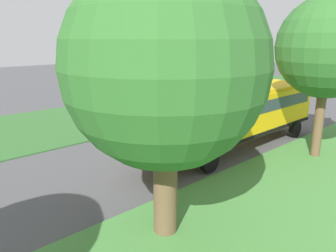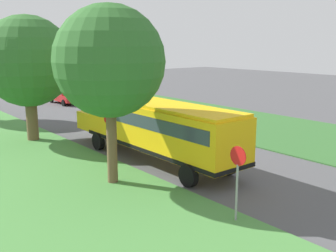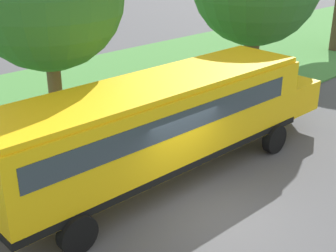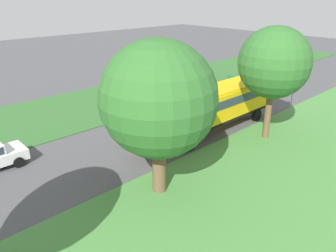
{
  "view_description": "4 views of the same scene",
  "coord_description": "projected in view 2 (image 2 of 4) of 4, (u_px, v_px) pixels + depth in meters",
  "views": [
    {
      "loc": [
        -12.32,
        14.88,
        5.81
      ],
      "look_at": [
        -0.34,
        3.87,
        1.41
      ],
      "focal_mm": 35.0,
      "sensor_mm": 36.0,
      "label": 1
    },
    {
      "loc": [
        -14.48,
        -15.54,
        6.12
      ],
      "look_at": [
        0.32,
        2.62,
        1.18
      ],
      "focal_mm": 42.0,
      "sensor_mm": 36.0,
      "label": 2
    },
    {
      "loc": [
        7.06,
        -8.2,
        7.13
      ],
      "look_at": [
        -2.59,
        0.8,
        1.52
      ],
      "focal_mm": 50.0,
      "sensor_mm": 36.0,
      "label": 3
    },
    {
      "loc": [
        -16.63,
        18.61,
        9.7
      ],
      "look_at": [
        -1.78,
        4.59,
        1.29
      ],
      "focal_mm": 35.0,
      "sensor_mm": 36.0,
      "label": 4
    }
  ],
  "objects": [
    {
      "name": "ground_plane",
      "position": [
        193.0,
        155.0,
        22.0
      ],
      "size": [
        120.0,
        120.0,
        0.0
      ],
      "primitive_type": "plane",
      "color": "#4C4C4F"
    },
    {
      "name": "grass_verge",
      "position": [
        11.0,
        197.0,
        15.81
      ],
      "size": [
        12.0,
        80.0,
        0.08
      ],
      "primitive_type": "cube",
      "color": "#47843D",
      "rests_on": "ground"
    },
    {
      "name": "grass_far_side",
      "position": [
        287.0,
        132.0,
        27.56
      ],
      "size": [
        10.0,
        80.0,
        0.07
      ],
      "primitive_type": "cube",
      "color": "#33662D",
      "rests_on": "ground"
    },
    {
      "name": "school_bus",
      "position": [
        156.0,
        125.0,
        20.5
      ],
      "size": [
        2.84,
        12.42,
        3.16
      ],
      "color": "yellow",
      "rests_on": "ground"
    },
    {
      "name": "car_white_nearest",
      "position": [
        103.0,
        104.0,
        34.82
      ],
      "size": [
        2.02,
        4.4,
        1.56
      ],
      "color": "silver",
      "rests_on": "ground"
    },
    {
      "name": "car_red_middle",
      "position": [
        65.0,
        95.0,
        40.65
      ],
      "size": [
        2.02,
        4.4,
        1.56
      ],
      "color": "#B21E1E",
      "rests_on": "ground"
    },
    {
      "name": "oak_tree_beside_bus",
      "position": [
        111.0,
        62.0,
        16.46
      ],
      "size": [
        4.75,
        4.75,
        7.77
      ],
      "color": "brown",
      "rests_on": "ground"
    },
    {
      "name": "oak_tree_roadside_mid",
      "position": [
        27.0,
        60.0,
        23.99
      ],
      "size": [
        5.63,
        5.63,
        7.87
      ],
      "color": "brown",
      "rests_on": "ground"
    },
    {
      "name": "stop_sign",
      "position": [
        237.0,
        175.0,
        13.37
      ],
      "size": [
        0.08,
        0.68,
        2.74
      ],
      "color": "gray",
      "rests_on": "ground"
    }
  ]
}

